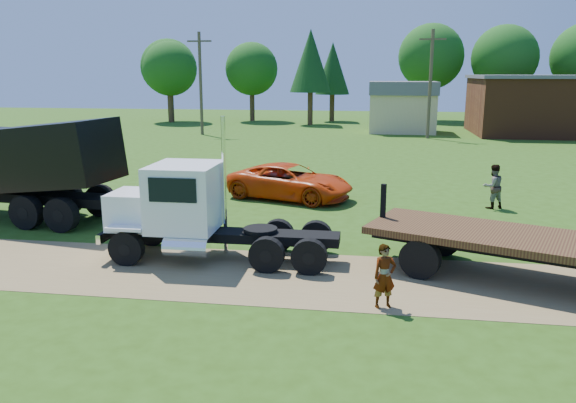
# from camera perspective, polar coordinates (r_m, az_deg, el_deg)

# --- Properties ---
(ground) EXTENTS (140.00, 140.00, 0.00)m
(ground) POSITION_cam_1_polar(r_m,az_deg,el_deg) (15.45, 2.89, -7.82)
(ground) COLOR #2A4A10
(ground) RESTS_ON ground
(dirt_track) EXTENTS (120.00, 4.20, 0.01)m
(dirt_track) POSITION_cam_1_polar(r_m,az_deg,el_deg) (15.45, 2.89, -7.80)
(dirt_track) COLOR olive
(dirt_track) RESTS_ON ground
(white_semi_tractor) EXTENTS (7.02, 2.52, 4.23)m
(white_semi_tractor) POSITION_cam_1_polar(r_m,az_deg,el_deg) (17.02, -10.06, -0.95)
(white_semi_tractor) COLOR black
(white_semi_tractor) RESTS_ON ground
(black_dump_truck) EXTENTS (9.13, 3.70, 3.89)m
(black_dump_truck) POSITION_cam_1_polar(r_m,az_deg,el_deg) (23.61, -26.13, 3.49)
(black_dump_truck) COLOR black
(black_dump_truck) RESTS_ON ground
(orange_pickup) EXTENTS (6.09, 4.16, 1.55)m
(orange_pickup) POSITION_cam_1_polar(r_m,az_deg,el_deg) (24.87, 0.22, 2.04)
(orange_pickup) COLOR #D43C09
(orange_pickup) RESTS_ON ground
(flatbed_trailer) EXTENTS (9.21, 5.75, 2.27)m
(flatbed_trailer) POSITION_cam_1_polar(r_m,az_deg,el_deg) (16.16, 24.02, -4.39)
(flatbed_trailer) COLOR #381E12
(flatbed_trailer) RESTS_ON ground
(spectator_a) EXTENTS (0.67, 0.58, 1.57)m
(spectator_a) POSITION_cam_1_polar(r_m,az_deg,el_deg) (13.55, 9.78, -7.50)
(spectator_a) COLOR #999999
(spectator_a) RESTS_ON ground
(spectator_b) EXTENTS (1.10, 1.00, 1.83)m
(spectator_b) POSITION_cam_1_polar(r_m,az_deg,el_deg) (24.54, 20.10, 1.44)
(spectator_b) COLOR #999999
(spectator_b) RESTS_ON ground
(brick_building) EXTENTS (15.40, 10.40, 5.30)m
(brick_building) POSITION_cam_1_polar(r_m,az_deg,el_deg) (56.93, 25.91, 8.82)
(brick_building) COLOR brown
(brick_building) RESTS_ON ground
(tan_shed) EXTENTS (6.20, 5.40, 4.70)m
(tan_shed) POSITION_cam_1_polar(r_m,az_deg,el_deg) (54.53, 11.52, 9.47)
(tan_shed) COLOR tan
(tan_shed) RESTS_ON ground
(utility_poles) EXTENTS (42.20, 0.28, 9.00)m
(utility_poles) POSITION_cam_1_polar(r_m,az_deg,el_deg) (49.60, 14.26, 11.67)
(utility_poles) COLOR #4D3D2B
(utility_poles) RESTS_ON ground
(tree_row) EXTENTS (57.74, 13.20, 11.03)m
(tree_row) POSITION_cam_1_polar(r_m,az_deg,el_deg) (64.95, 11.57, 13.68)
(tree_row) COLOR #332215
(tree_row) RESTS_ON ground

